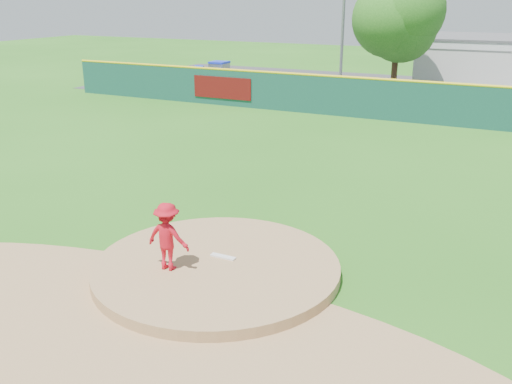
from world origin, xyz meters
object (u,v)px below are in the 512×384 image
at_px(pitcher, 168,236).
at_px(van, 499,101).
at_px(playground_slide, 219,74).
at_px(deciduous_tree, 398,19).

xyz_separation_m(pitcher, van, (5.00, 22.73, -0.30)).
relative_size(playground_slide, deciduous_tree, 0.43).
bearing_deg(playground_slide, van, -4.82).
distance_m(van, deciduous_tree, 7.88).
bearing_deg(pitcher, van, -105.35).
xyz_separation_m(van, deciduous_tree, (-6.21, 2.95, 3.85)).
relative_size(van, playground_slide, 1.57).
bearing_deg(playground_slide, deciduous_tree, 7.39).
bearing_deg(playground_slide, pitcher, -62.60).
bearing_deg(van, playground_slide, 62.84).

